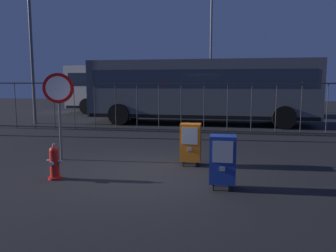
% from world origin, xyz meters
% --- Properties ---
extents(ground_plane, '(60.00, 60.00, 0.00)m').
position_xyz_m(ground_plane, '(0.00, 0.00, 0.00)').
color(ground_plane, black).
extents(fire_hydrant, '(0.33, 0.32, 0.75)m').
position_xyz_m(fire_hydrant, '(-1.75, -0.79, 0.35)').
color(fire_hydrant, red).
rests_on(fire_hydrant, ground_plane).
extents(newspaper_box_primary, '(0.48, 0.42, 1.02)m').
position_xyz_m(newspaper_box_primary, '(1.69, -0.83, 0.57)').
color(newspaper_box_primary, black).
rests_on(newspaper_box_primary, ground_plane).
extents(newspaper_box_secondary, '(0.48, 0.42, 1.02)m').
position_xyz_m(newspaper_box_secondary, '(0.92, 0.84, 0.57)').
color(newspaper_box_secondary, black).
rests_on(newspaper_box_secondary, ground_plane).
extents(stop_sign, '(0.71, 0.31, 2.23)m').
position_xyz_m(stop_sign, '(-2.45, 0.84, 1.60)').
color(stop_sign, '#4C4F54').
rests_on(stop_sign, ground_plane).
extents(fence_barrier, '(18.03, 0.04, 2.00)m').
position_xyz_m(fence_barrier, '(-0.00, 5.98, 1.02)').
color(fence_barrier, '#2D2D33').
rests_on(fence_barrier, ground_plane).
extents(bus_near, '(10.53, 2.90, 3.00)m').
position_xyz_m(bus_near, '(0.53, 8.98, 1.71)').
color(bus_near, '#4C5156').
rests_on(bus_near, ground_plane).
extents(bus_far, '(10.64, 3.31, 3.00)m').
position_xyz_m(bus_far, '(-2.93, 13.37, 1.71)').
color(bus_far, beige).
rests_on(bus_far, ground_plane).
extents(street_light_near_right, '(0.32, 0.32, 7.95)m').
position_xyz_m(street_light_near_right, '(0.67, 15.89, 4.55)').
color(street_light_near_right, '#4C4F54').
rests_on(street_light_near_right, ground_plane).
extents(street_light_far_left, '(0.32, 0.32, 6.95)m').
position_xyz_m(street_light_far_left, '(-7.38, 7.71, 4.03)').
color(street_light_far_left, '#4C4F54').
rests_on(street_light_far_left, ground_plane).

